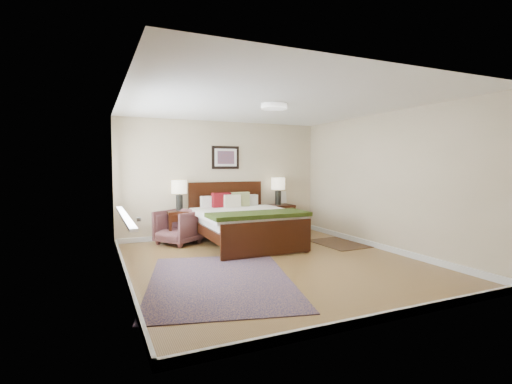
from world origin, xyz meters
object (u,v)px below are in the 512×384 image
bed (243,217)px  lamp_right (278,186)px  nightstand_right (278,216)px  armchair (178,227)px  lamp_left (179,190)px  nightstand_left (180,217)px  rug_persian (220,280)px

bed → lamp_right: bearing=35.2°
lamp_right → bed: bearing=-144.8°
nightstand_right → armchair: 2.36m
nightstand_right → lamp_right: (0.00, 0.01, 0.67)m
nightstand_right → lamp_left: 2.35m
nightstand_right → nightstand_left: bearing=-179.8°
bed → nightstand_left: (-1.07, 0.82, -0.03)m
armchair → lamp_left: bearing=125.9°
bed → lamp_left: 1.45m
armchair → nightstand_left: bearing=124.5°
armchair → rug_persian: (0.01, -2.58, -0.33)m
bed → lamp_right: (1.19, 0.84, 0.53)m
lamp_right → armchair: 2.47m
armchair → rug_persian: size_ratio=0.28×
nightstand_right → lamp_right: size_ratio=1.08×
nightstand_left → lamp_right: (2.26, 0.02, 0.57)m
bed → rug_persian: bearing=-119.7°
lamp_right → rug_persian: 3.84m
lamp_right → nightstand_left: bearing=-179.5°
nightstand_left → lamp_right: size_ratio=1.03×
nightstand_left → rug_persian: 2.87m
nightstand_left → rug_persian: bearing=-91.6°
nightstand_left → nightstand_right: bearing=0.2°
lamp_right → rug_persian: size_ratio=0.23×
armchair → nightstand_right: bearing=60.2°
lamp_left → lamp_right: bearing=0.0°
rug_persian → nightstand_left: bearing=102.6°
bed → nightstand_left: size_ratio=3.45×
nightstand_left → armchair: 0.31m
nightstand_right → rug_persian: 3.70m
lamp_left → lamp_right: lamp_right is taller
nightstand_right → armchair: (-2.35, -0.26, -0.06)m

